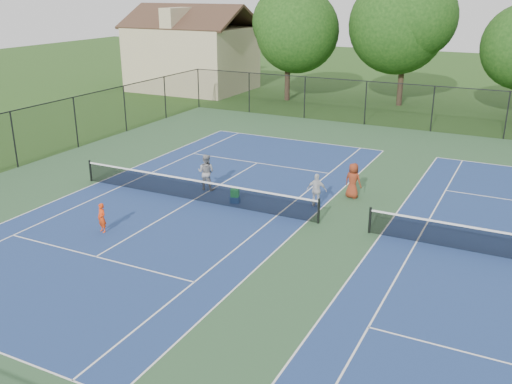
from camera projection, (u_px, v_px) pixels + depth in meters
The scene contains 13 objects.
ground at pixel (343, 228), 22.58m from camera, with size 140.00×140.00×0.00m, color #234716.
court_pad at pixel (343, 228), 22.58m from camera, with size 36.00×36.00×0.01m, color #325934.
tennis_court_left at pixel (194, 198), 25.51m from camera, with size 12.00×23.83×1.07m.
perimeter_fence at pixel (345, 190), 22.04m from camera, with size 36.08×36.08×3.02m.
tree_back_a at pixel (288, 26), 46.21m from camera, with size 6.80×6.80×9.15m.
tree_back_b at pixel (406, 20), 43.89m from camera, with size 7.60×7.60×10.03m.
clapboard_house at pixel (192, 56), 52.27m from camera, with size 10.80×8.10×7.65m.
child_player at pixel (102, 218), 22.03m from camera, with size 0.43×0.28×1.18m, color #ED3C0F.
instructor at pixel (206, 172), 26.60m from camera, with size 0.84×0.65×1.72m, color gray.
bystander_a at pixel (317, 190), 24.58m from camera, with size 0.87×0.36×1.49m, color silver.
bystander_c at pixel (353, 181), 25.59m from camera, with size 0.79×0.52×1.62m, color maroon.
ball_crate at pixel (235, 200), 25.18m from camera, with size 0.41×0.30×0.29m, color navy.
ball_hopper at pixel (235, 193), 25.06m from camera, with size 0.34×0.28×0.37m, color green.
Camera 1 is at (6.24, -20.10, 8.99)m, focal length 40.00 mm.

